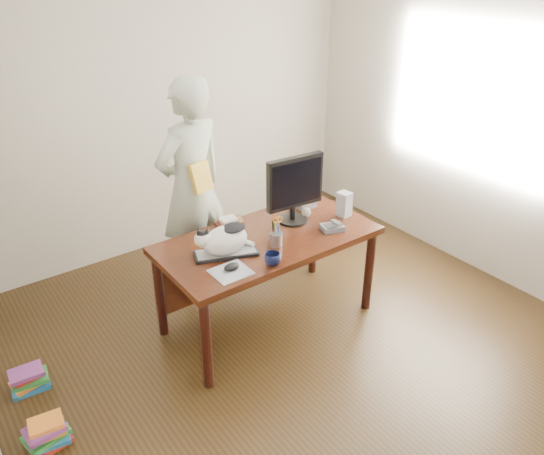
{
  "coord_description": "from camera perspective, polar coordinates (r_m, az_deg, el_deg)",
  "views": [
    {
      "loc": [
        -1.97,
        -2.14,
        2.63
      ],
      "look_at": [
        0.0,
        0.55,
        0.85
      ],
      "focal_mm": 35.0,
      "sensor_mm": 36.0,
      "label": 1
    }
  ],
  "objects": [
    {
      "name": "book_pile_a",
      "position": [
        3.6,
        -23.0,
        -19.78
      ],
      "size": [
        0.27,
        0.22,
        0.18
      ],
      "color": "#A82118",
      "rests_on": "ground"
    },
    {
      "name": "phone",
      "position": [
        3.97,
        6.53,
        0.07
      ],
      "size": [
        0.19,
        0.16,
        0.07
      ],
      "rotation": [
        0.0,
        0.0,
        -0.3
      ],
      "color": "slate",
      "rests_on": "desk"
    },
    {
      "name": "person",
      "position": [
        4.33,
        -8.64,
        4.24
      ],
      "size": [
        0.73,
        0.56,
        1.8
      ],
      "primitive_type": "imported",
      "rotation": [
        0.0,
        0.0,
        3.36
      ],
      "color": "white",
      "rests_on": "ground"
    },
    {
      "name": "monitor",
      "position": [
        3.95,
        2.46,
        4.47
      ],
      "size": [
        0.47,
        0.25,
        0.53
      ],
      "rotation": [
        0.0,
        0.0,
        -0.08
      ],
      "color": "black",
      "rests_on": "desk"
    },
    {
      "name": "calculator",
      "position": [
        4.34,
        3.21,
        2.81
      ],
      "size": [
        0.17,
        0.22,
        0.06
      ],
      "rotation": [
        0.0,
        0.0,
        -0.04
      ],
      "color": "slate",
      "rests_on": "desk"
    },
    {
      "name": "room",
      "position": [
        3.18,
        5.9,
        4.2
      ],
      "size": [
        4.5,
        4.5,
        4.5
      ],
      "color": "black",
      "rests_on": "ground"
    },
    {
      "name": "keyboard",
      "position": [
        3.65,
        -4.96,
        -2.73
      ],
      "size": [
        0.46,
        0.3,
        0.03
      ],
      "rotation": [
        0.0,
        0.0,
        -0.36
      ],
      "color": "black",
      "rests_on": "desk"
    },
    {
      "name": "coffee_mug",
      "position": [
        3.51,
        0.06,
        -3.4
      ],
      "size": [
        0.15,
        0.15,
        0.09
      ],
      "primitive_type": "imported",
      "rotation": [
        0.0,
        0.0,
        1.1
      ],
      "color": "black",
      "rests_on": "desk"
    },
    {
      "name": "pen_cup",
      "position": [
        3.73,
        0.43,
        -1.09
      ],
      "size": [
        0.11,
        0.11,
        0.22
      ],
      "rotation": [
        0.0,
        0.0,
        -0.25
      ],
      "color": "gray",
      "rests_on": "desk"
    },
    {
      "name": "mouse",
      "position": [
        3.48,
        -4.36,
        -4.23
      ],
      "size": [
        0.11,
        0.07,
        0.04
      ],
      "rotation": [
        0.0,
        0.0,
        -0.0
      ],
      "color": "black",
      "rests_on": "mousepad"
    },
    {
      "name": "book_pile_b",
      "position": [
        4.02,
        -24.71,
        -14.63
      ],
      "size": [
        0.26,
        0.2,
        0.15
      ],
      "color": "#1C65A9",
      "rests_on": "ground"
    },
    {
      "name": "mousepad",
      "position": [
        3.46,
        -4.45,
        -4.78
      ],
      "size": [
        0.24,
        0.22,
        0.01
      ],
      "rotation": [
        0.0,
        0.0,
        -0.0
      ],
      "color": "#A4A9B0",
      "rests_on": "desk"
    },
    {
      "name": "cat",
      "position": [
        3.59,
        -5.24,
        -1.24
      ],
      "size": [
        0.42,
        0.3,
        0.24
      ],
      "rotation": [
        0.0,
        0.0,
        -0.36
      ],
      "color": "white",
      "rests_on": "keyboard"
    },
    {
      "name": "baseball",
      "position": [
        4.14,
        3.72,
        1.63
      ],
      "size": [
        0.07,
        0.07,
        0.07
      ],
      "rotation": [
        0.0,
        0.0,
        0.23
      ],
      "color": "beige",
      "rests_on": "desk"
    },
    {
      "name": "book_stack",
      "position": [
        4.0,
        -4.54,
        0.5
      ],
      "size": [
        0.22,
        0.18,
        0.07
      ],
      "rotation": [
        0.0,
        0.0,
        -0.19
      ],
      "color": "#451212",
      "rests_on": "desk"
    },
    {
      "name": "speaker",
      "position": [
        4.16,
        7.77,
        2.5
      ],
      "size": [
        0.1,
        0.11,
        0.2
      ],
      "rotation": [
        0.0,
        0.0,
        0.1
      ],
      "color": "#9E9EA1",
      "rests_on": "desk"
    },
    {
      "name": "held_book",
      "position": [
        4.13,
        -7.65,
        5.38
      ],
      "size": [
        0.19,
        0.14,
        0.24
      ],
      "rotation": [
        0.0,
        0.0,
        0.22
      ],
      "color": "gold",
      "rests_on": "person"
    },
    {
      "name": "desk",
      "position": [
        3.99,
        -1.1,
        -2.44
      ],
      "size": [
        1.6,
        0.8,
        0.75
      ],
      "color": "black",
      "rests_on": "ground"
    }
  ]
}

